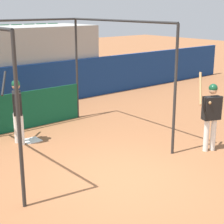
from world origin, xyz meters
name	(u,v)px	position (x,y,z in m)	size (l,w,h in m)	color
ground_plane	(126,178)	(0.00, 0.00, 0.00)	(60.00, 60.00, 0.00)	#935B38
batting_cage	(33,90)	(-0.19, 3.62, 1.34)	(4.08, 4.18, 3.18)	#282828
home_plate	(32,140)	(-0.44, 3.36, 0.01)	(0.44, 0.44, 0.02)	white
player_batter	(17,106)	(-0.79, 3.37, 1.03)	(0.58, 0.93, 1.86)	white
player_waiting	(211,111)	(2.67, -0.13, 1.03)	(0.79, 0.52, 1.99)	white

